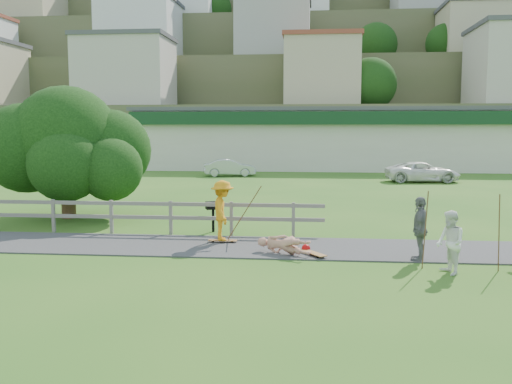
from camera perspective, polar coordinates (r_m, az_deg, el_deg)
ground at (r=15.34m, az=-4.24°, el=-6.66°), size 260.00×260.00×0.00m
path at (r=16.78m, az=-3.35°, el=-5.44°), size 34.00×3.00×0.04m
fence at (r=19.60m, az=-15.96°, el=-1.86°), size 15.05×0.10×1.10m
strip_mall at (r=49.67m, az=7.40°, el=5.38°), size 32.50×10.75×5.10m
hillside at (r=106.61m, az=4.45°, el=12.34°), size 220.00×67.00×47.50m
skater_rider at (r=17.11m, az=-3.37°, el=-2.19°), size 0.92×1.29×1.81m
skater_fallen at (r=15.64m, az=2.80°, el=-5.31°), size 1.08×1.57×0.58m
spectator_a at (r=14.31m, az=18.84°, el=-4.82°), size 0.73×0.85×1.53m
spectator_b at (r=15.43m, az=16.07°, el=-3.58°), size 0.64×1.07×1.70m
car_silver at (r=40.94m, az=-2.66°, el=2.45°), size 3.88×2.02×1.22m
car_white at (r=37.96m, az=16.31°, el=1.93°), size 4.81×2.55×1.29m
tree at (r=22.99m, az=-18.36°, el=2.50°), size 6.50×6.50×4.04m
bbq at (r=19.11m, az=-4.31°, el=-2.49°), size 0.57×0.50×1.02m
longboard_rider at (r=17.26m, az=-3.35°, el=-5.01°), size 0.87×0.23×0.10m
longboard_fallen at (r=15.58m, az=5.73°, el=-6.26°), size 0.77×0.95×0.11m
helmet at (r=16.00m, az=5.02°, el=-5.66°), size 0.25×0.25×0.25m
pole_rider at (r=17.40m, az=-1.21°, el=-1.69°), size 0.03×0.03×2.02m
pole_spec_left at (r=14.64m, az=16.56°, el=-3.66°), size 0.03×0.03×1.94m
pole_spec_right at (r=14.98m, az=23.13°, el=-3.80°), size 0.03×0.03×1.89m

